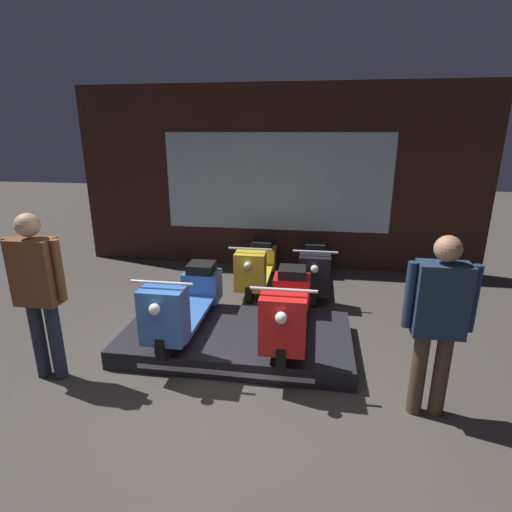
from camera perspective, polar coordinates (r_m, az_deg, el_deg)
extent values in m
plane|color=#423D38|center=(3.90, -4.18, -20.93)|extent=(30.00, 30.00, 0.00)
cube|color=#331E19|center=(7.20, 2.94, 10.88)|extent=(7.25, 0.08, 3.20)
cube|color=silver|center=(7.16, 2.90, 10.44)|extent=(3.98, 0.01, 1.70)
cube|color=black|center=(4.76, -2.79, -11.68)|extent=(2.62, 1.38, 0.21)
cube|color=silver|center=(4.19, -4.73, -16.34)|extent=(1.83, 0.01, 0.05)
cylinder|color=black|center=(4.20, -12.84, -12.04)|extent=(0.09, 0.34, 0.34)
cylinder|color=black|center=(5.37, -7.55, -5.00)|extent=(0.09, 0.34, 0.34)
cube|color=#386BBC|center=(4.78, -9.84, -8.18)|extent=(0.42, 1.28, 0.05)
cube|color=#386BBC|center=(4.09, -12.99, -8.20)|extent=(0.44, 0.31, 0.57)
cube|color=#386BBC|center=(5.32, -7.67, -4.22)|extent=(0.46, 0.36, 0.39)
cube|color=black|center=(5.22, -7.81, -1.65)|extent=(0.33, 0.32, 0.12)
cylinder|color=silver|center=(3.94, -13.37, -3.74)|extent=(0.62, 0.03, 0.03)
sphere|color=white|center=(3.84, -14.30, -7.38)|extent=(0.11, 0.11, 0.11)
cylinder|color=black|center=(3.96, 3.74, -13.60)|extent=(0.09, 0.34, 0.34)
cylinder|color=black|center=(5.18, 5.12, -5.78)|extent=(0.09, 0.34, 0.34)
cube|color=red|center=(4.56, 4.53, -9.25)|extent=(0.42, 1.28, 0.05)
cube|color=red|center=(3.83, 3.86, -9.55)|extent=(0.44, 0.31, 0.57)
cube|color=red|center=(5.13, 5.13, -4.98)|extent=(0.46, 0.36, 0.39)
cube|color=black|center=(5.03, 5.20, -2.33)|extent=(0.33, 0.32, 0.12)
cylinder|color=silver|center=(3.68, 3.96, -4.85)|extent=(0.62, 0.03, 0.03)
sphere|color=white|center=(3.57, 3.61, -8.81)|extent=(0.11, 0.11, 0.11)
cylinder|color=black|center=(5.88, -0.85, -5.04)|extent=(0.09, 0.34, 0.34)
cylinder|color=black|center=(7.16, 0.98, -0.87)|extent=(0.09, 0.34, 0.34)
cube|color=yellow|center=(6.52, 0.16, -2.82)|extent=(0.42, 1.28, 0.05)
cube|color=yellow|center=(5.80, -0.82, -2.20)|extent=(0.44, 0.31, 0.57)
cube|color=yellow|center=(7.11, 0.95, -0.26)|extent=(0.46, 0.36, 0.39)
cube|color=black|center=(7.03, 0.95, 1.70)|extent=(0.33, 0.32, 0.12)
cylinder|color=silver|center=(5.69, -0.85, 1.03)|extent=(0.62, 0.03, 0.03)
sphere|color=white|center=(5.55, -1.19, -1.39)|extent=(0.11, 0.11, 0.11)
cylinder|color=black|center=(5.81, 8.19, -5.52)|extent=(0.09, 0.34, 0.34)
cylinder|color=black|center=(7.10, 8.37, -1.22)|extent=(0.09, 0.34, 0.34)
cube|color=black|center=(6.46, 8.28, -3.22)|extent=(0.42, 1.28, 0.05)
cube|color=black|center=(5.73, 8.32, -2.65)|extent=(0.44, 0.31, 0.57)
cube|color=black|center=(7.05, 8.40, -0.60)|extent=(0.46, 0.36, 0.39)
cube|color=black|center=(6.97, 8.49, 1.37)|extent=(0.33, 0.32, 0.12)
cylinder|color=silver|center=(5.61, 8.47, 0.61)|extent=(0.62, 0.03, 0.03)
sphere|color=white|center=(5.48, 8.36, -1.85)|extent=(0.11, 0.11, 0.11)
cylinder|color=#232838|center=(4.65, -28.58, -10.48)|extent=(0.13, 0.13, 0.82)
cylinder|color=#232838|center=(4.54, -26.66, -10.84)|extent=(0.13, 0.13, 0.82)
cube|color=brown|center=(4.33, -28.98, -1.98)|extent=(0.42, 0.23, 0.65)
cylinder|color=brown|center=(4.47, -31.55, -1.45)|extent=(0.08, 0.08, 0.60)
cylinder|color=brown|center=(4.17, -26.33, -1.86)|extent=(0.08, 0.08, 0.60)
sphere|color=tan|center=(4.21, -29.88, 3.84)|extent=(0.22, 0.22, 0.22)
cylinder|color=#473828|center=(3.91, 22.15, -15.24)|extent=(0.13, 0.13, 0.79)
cylinder|color=#473828|center=(3.96, 24.86, -15.17)|extent=(0.13, 0.13, 0.79)
cube|color=#1E2D47|center=(3.62, 24.86, -5.67)|extent=(0.41, 0.23, 0.62)
cylinder|color=#1E2D47|center=(3.55, 21.06, -5.22)|extent=(0.08, 0.08, 0.57)
cylinder|color=#1E2D47|center=(3.69, 28.60, -5.37)|extent=(0.08, 0.08, 0.57)
sphere|color=#A87A5B|center=(3.48, 25.76, 0.94)|extent=(0.21, 0.21, 0.21)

